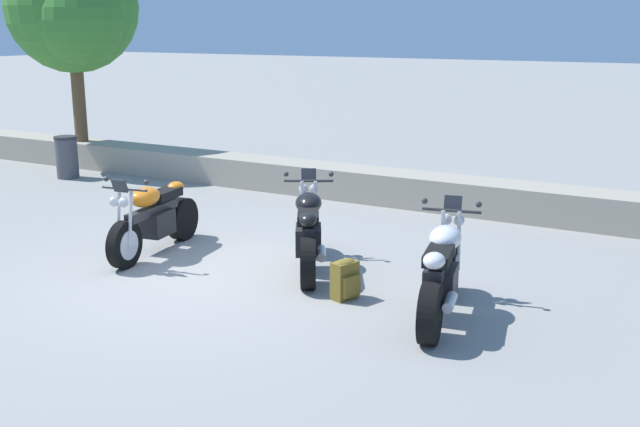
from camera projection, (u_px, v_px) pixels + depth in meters
name	position (u px, v px, depth m)	size (l,w,h in m)	color
ground_plane	(205.00, 274.00, 9.58)	(120.00, 120.00, 0.00)	gray
stone_wall	(370.00, 185.00, 13.58)	(36.00, 0.80, 0.55)	#A89E89
motorcycle_orange_near_left	(153.00, 219.00, 10.35)	(0.74, 2.06, 1.18)	black
motorcycle_black_centre	(309.00, 232.00, 9.68)	(1.20, 1.87, 1.18)	black
motorcycle_white_far_right	(442.00, 273.00, 8.09)	(0.82, 2.05, 1.18)	black
rider_backpack	(345.00, 279.00, 8.67)	(0.32, 0.34, 0.47)	brown
leafy_tree_far_left	(73.00, 10.00, 16.04)	(2.94, 2.80, 4.28)	brown
trash_bin	(67.00, 157.00, 15.51)	(0.46, 0.46, 0.86)	#4C4C51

